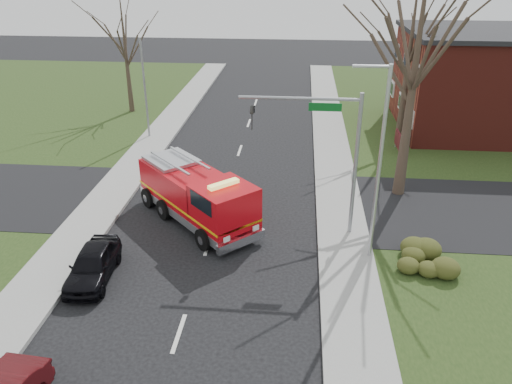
{
  "coord_description": "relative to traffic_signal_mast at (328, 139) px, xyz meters",
  "views": [
    {
      "loc": [
        3.92,
        -19.32,
        12.08
      ],
      "look_at": [
        2.05,
        1.53,
        2.0
      ],
      "focal_mm": 35.0,
      "sensor_mm": 36.0,
      "label": 1
    }
  ],
  "objects": [
    {
      "name": "brick_building",
      "position": [
        13.79,
        16.5,
        -1.05
      ],
      "size": [
        15.4,
        10.4,
        7.25
      ],
      "color": "maroon",
      "rests_on": "ground"
    },
    {
      "name": "fire_engine",
      "position": [
        -6.07,
        0.6,
        -3.38
      ],
      "size": [
        6.8,
        7.02,
        2.94
      ],
      "rotation": [
        0.0,
        0.0,
        0.75
      ],
      "color": "#BB0810",
      "rests_on": "ground"
    },
    {
      "name": "ground",
      "position": [
        -5.21,
        -1.5,
        -4.71
      ],
      "size": [
        120.0,
        120.0,
        0.0
      ],
      "primitive_type": "plane",
      "color": "black",
      "rests_on": "ground"
    },
    {
      "name": "hedge_corner",
      "position": [
        3.79,
        -2.5,
        -4.13
      ],
      "size": [
        2.8,
        2.0,
        0.9
      ],
      "primitive_type": "ellipsoid",
      "color": "#2C3312",
      "rests_on": "lawn_right"
    },
    {
      "name": "sidewalk_right",
      "position": [
        0.99,
        -1.5,
        -4.63
      ],
      "size": [
        2.4,
        80.0,
        0.15
      ],
      "primitive_type": "cube",
      "color": "gray",
      "rests_on": "ground"
    },
    {
      "name": "streetlight_pole",
      "position": [
        1.93,
        -2.0,
        -0.16
      ],
      "size": [
        1.48,
        0.16,
        8.4
      ],
      "color": "#B7BABF",
      "rests_on": "ground"
    },
    {
      "name": "traffic_signal_mast",
      "position": [
        0.0,
        0.0,
        0.0
      ],
      "size": [
        5.29,
        0.18,
        6.8
      ],
      "color": "gray",
      "rests_on": "ground"
    },
    {
      "name": "bare_tree_near",
      "position": [
        4.29,
        4.5,
        2.71
      ],
      "size": [
        6.0,
        6.0,
        12.0
      ],
      "color": "#33291E",
      "rests_on": "ground"
    },
    {
      "name": "health_center_sign",
      "position": [
        5.29,
        11.0,
        -3.83
      ],
      "size": [
        0.12,
        2.0,
        1.4
      ],
      "color": "#4B1117",
      "rests_on": "ground"
    },
    {
      "name": "bare_tree_left",
      "position": [
        -15.21,
        18.5,
        0.86
      ],
      "size": [
        4.5,
        4.5,
        9.0
      ],
      "color": "#33291E",
      "rests_on": "ground"
    },
    {
      "name": "bare_tree_far",
      "position": [
        5.79,
        13.5,
        1.78
      ],
      "size": [
        5.25,
        5.25,
        10.5
      ],
      "color": "#33291E",
      "rests_on": "ground"
    },
    {
      "name": "parked_car_maroon",
      "position": [
        -9.41,
        -4.53,
        -4.04
      ],
      "size": [
        1.85,
        4.01,
        1.33
      ],
      "primitive_type": "imported",
      "rotation": [
        0.0,
        0.0,
        0.07
      ],
      "color": "black",
      "rests_on": "ground"
    },
    {
      "name": "sidewalk_left",
      "position": [
        -11.41,
        -1.5,
        -4.63
      ],
      "size": [
        2.4,
        80.0,
        0.15
      ],
      "primitive_type": "cube",
      "color": "gray",
      "rests_on": "ground"
    },
    {
      "name": "utility_pole_far",
      "position": [
        -12.01,
        12.5,
        -1.21
      ],
      "size": [
        0.14,
        0.14,
        7.0
      ],
      "primitive_type": "cylinder",
      "color": "gray",
      "rests_on": "ground"
    }
  ]
}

